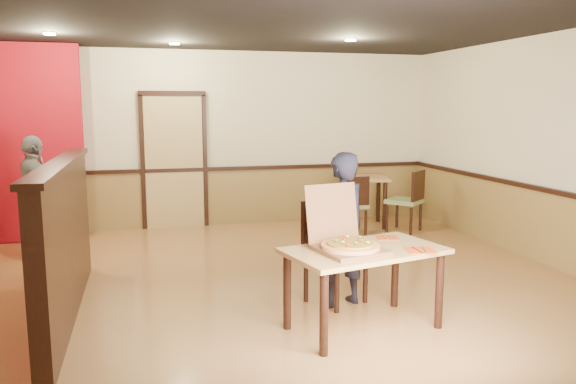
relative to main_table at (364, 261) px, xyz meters
name	(u,v)px	position (x,y,z in m)	size (l,w,h in m)	color
floor	(273,290)	(-0.53, 1.20, -0.61)	(7.00, 7.00, 0.00)	#AB7642
ceiling	(272,17)	(-0.53, 1.20, 2.19)	(7.00, 7.00, 0.00)	black
wall_back	(224,139)	(-0.53, 4.70, 0.79)	(7.00, 7.00, 0.00)	beige
wall_right	(562,151)	(2.97, 1.20, 0.79)	(7.00, 7.00, 0.00)	beige
wainscot_back	(225,197)	(-0.53, 4.67, -0.16)	(7.00, 0.04, 0.90)	olive
chair_rail_back	(225,169)	(-0.53, 4.65, 0.31)	(7.00, 0.06, 0.06)	black
wainscot_right	(554,230)	(2.94, 1.20, -0.16)	(0.04, 7.00, 0.90)	olive
chair_rail_right	(555,192)	(2.92, 1.20, 0.31)	(0.06, 7.00, 0.06)	black
back_door	(174,162)	(-1.33, 4.66, 0.44)	(0.90, 0.06, 2.10)	tan
booth_partition	(65,238)	(-2.53, 1.00, 0.12)	(0.20, 3.10, 1.44)	black
red_accent_panel	(23,144)	(-3.43, 4.20, 0.79)	(1.60, 0.20, 2.78)	maroon
spot_a	(49,34)	(-2.83, 3.00, 2.17)	(0.14, 0.14, 0.02)	beige
spot_b	(174,43)	(-1.33, 3.70, 2.17)	(0.14, 0.14, 0.02)	beige
spot_c	(351,40)	(0.87, 2.70, 2.17)	(0.14, 0.14, 0.02)	beige
main_table	(364,261)	(0.00, 0.00, 0.00)	(1.48, 1.06, 0.72)	tan
diner_chair	(330,246)	(-0.05, 0.76, -0.06)	(0.68, 0.68, 1.02)	olive
side_chair_left	(351,203)	(1.18, 3.38, -0.12)	(0.47, 0.47, 0.91)	olive
side_chair_right	(409,198)	(2.12, 3.39, -0.09)	(0.67, 0.67, 0.96)	olive
side_table	(364,188)	(1.63, 3.99, 0.01)	(0.90, 0.90, 0.80)	tan
diner	(341,230)	(0.01, 0.61, 0.14)	(0.55, 0.36, 1.51)	black
passerby	(35,196)	(-3.17, 3.33, 0.17)	(0.92, 0.38, 1.56)	gray
pizza_box	(347,243)	(-0.18, -0.04, 0.18)	(0.63, 0.70, 0.54)	brown
pizza	(350,246)	(-0.16, -0.09, 0.16)	(0.49, 0.49, 0.03)	#D5884D
napkin_near	(420,250)	(0.43, -0.18, 0.11)	(0.27, 0.27, 0.01)	#C13A0D
napkin_far	(387,238)	(0.36, 0.31, 0.11)	(0.24, 0.24, 0.01)	#C13A0D
condiment	(354,172)	(1.49, 4.10, 0.25)	(0.05, 0.05, 0.13)	maroon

